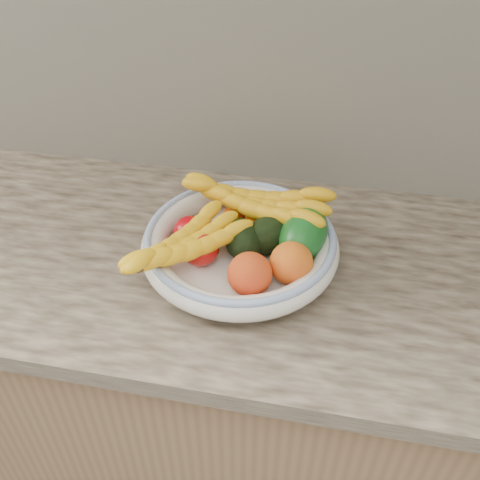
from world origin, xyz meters
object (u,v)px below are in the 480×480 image
banana_bunch_back (255,205)px  fruit_bowl (240,244)px  banana_bunch_front (184,248)px  green_mango (303,234)px

banana_bunch_back → fruit_bowl: bearing=-91.5°
fruit_bowl → banana_bunch_front: bearing=-143.8°
green_mango → banana_bunch_front: 0.23m
green_mango → banana_bunch_front: bearing=-146.6°
green_mango → fruit_bowl: bearing=-159.1°
fruit_bowl → banana_bunch_back: 0.09m
green_mango → banana_bunch_back: size_ratio=0.42×
fruit_bowl → banana_bunch_back: banana_bunch_back is taller
green_mango → banana_bunch_back: 0.12m
banana_bunch_back → banana_bunch_front: bearing=-117.0°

